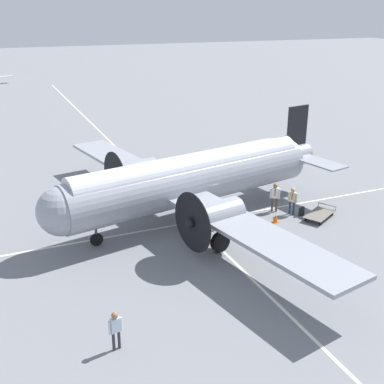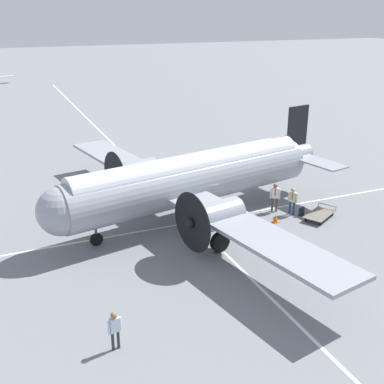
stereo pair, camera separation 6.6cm
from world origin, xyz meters
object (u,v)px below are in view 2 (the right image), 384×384
object	(u,v)px
airliner_main	(186,180)
passenger_boarding	(293,198)
baggage_cart	(320,214)
suitcase_near_door	(302,211)
ramp_agent	(275,194)
traffic_cone	(276,219)
crew_foreground	(115,327)

from	to	relation	value
airliner_main	passenger_boarding	bearing A→B (deg)	153.54
airliner_main	baggage_cart	size ratio (longest dim) A/B	9.88
passenger_boarding	suitcase_near_door	xyz separation A→B (m)	(-0.44, 0.43, -0.79)
passenger_boarding	ramp_agent	xyz separation A→B (m)	(0.75, -0.83, 0.07)
suitcase_near_door	traffic_cone	world-z (taller)	suitcase_near_door
baggage_cart	traffic_cone	size ratio (longest dim) A/B	5.08
traffic_cone	airliner_main	bearing A→B (deg)	-25.81
ramp_agent	baggage_cart	distance (m)	2.96
passenger_boarding	traffic_cone	size ratio (longest dim) A/B	3.47
crew_foreground	passenger_boarding	distance (m)	15.62
crew_foreground	baggage_cart	world-z (taller)	crew_foreground
ramp_agent	suitcase_near_door	bearing A→B (deg)	166.13
ramp_agent	baggage_cart	bearing A→B (deg)	166.54
passenger_boarding	traffic_cone	bearing A→B (deg)	77.20
ramp_agent	baggage_cart	world-z (taller)	ramp_agent
airliner_main	passenger_boarding	size ratio (longest dim) A/B	14.45
airliner_main	traffic_cone	xyz separation A→B (m)	(-4.86, 2.35, -2.35)
baggage_cart	crew_foreground	bearing A→B (deg)	-3.51
crew_foreground	traffic_cone	bearing A→B (deg)	21.02
crew_foreground	ramp_agent	size ratio (longest dim) A/B	0.87
passenger_boarding	baggage_cart	world-z (taller)	passenger_boarding
traffic_cone	passenger_boarding	bearing A→B (deg)	-157.56
airliner_main	suitcase_near_door	xyz separation A→B (m)	(-6.86, 2.14, -2.30)
airliner_main	traffic_cone	world-z (taller)	airliner_main
ramp_agent	traffic_cone	size ratio (longest dim) A/B	3.71
passenger_boarding	baggage_cart	size ratio (longest dim) A/B	0.68
crew_foreground	traffic_cone	xyz separation A→B (m)	(-11.75, -7.55, -0.77)
airliner_main	ramp_agent	bearing A→B (deg)	159.63
ramp_agent	traffic_cone	xyz separation A→B (m)	(0.81, 1.47, -0.92)
airliner_main	suitcase_near_door	bearing A→B (deg)	151.16
traffic_cone	baggage_cart	bearing A→B (deg)	168.37
crew_foreground	ramp_agent	xyz separation A→B (m)	(-12.56, -9.02, 0.15)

